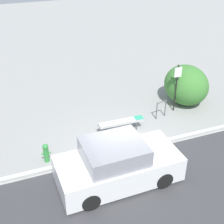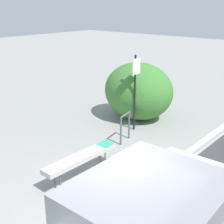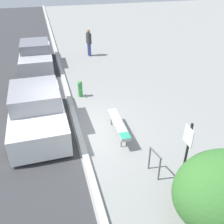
{
  "view_description": "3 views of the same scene",
  "coord_description": "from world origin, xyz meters",
  "px_view_note": "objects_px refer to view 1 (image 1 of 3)",
  "views": [
    {
      "loc": [
        -3.81,
        -8.75,
        7.47
      ],
      "look_at": [
        0.03,
        1.26,
        1.13
      ],
      "focal_mm": 50.0,
      "sensor_mm": 36.0,
      "label": 1
    },
    {
      "loc": [
        -3.75,
        -3.14,
        3.69
      ],
      "look_at": [
        2.02,
        1.77,
        1.04
      ],
      "focal_mm": 50.0,
      "sensor_mm": 36.0,
      "label": 2
    },
    {
      "loc": [
        7.42,
        -0.81,
        5.4
      ],
      "look_at": [
        -0.02,
        1.27,
        0.68
      ],
      "focal_mm": 40.0,
      "sensor_mm": 36.0,
      "label": 3
    }
  ],
  "objects_px": {
    "bench": "(121,122)",
    "fire_hydrant": "(46,152)",
    "bike_rack": "(161,108)",
    "sign_post": "(176,84)",
    "parked_car_near": "(117,164)"
  },
  "relations": [
    {
      "from": "bench",
      "to": "fire_hydrant",
      "type": "bearing_deg",
      "value": -164.97
    },
    {
      "from": "bench",
      "to": "bike_rack",
      "type": "height_order",
      "value": "bike_rack"
    },
    {
      "from": "sign_post",
      "to": "fire_hydrant",
      "type": "height_order",
      "value": "sign_post"
    },
    {
      "from": "bench",
      "to": "bike_rack",
      "type": "distance_m",
      "value": 2.16
    },
    {
      "from": "bike_rack",
      "to": "sign_post",
      "type": "height_order",
      "value": "sign_post"
    },
    {
      "from": "bench",
      "to": "bike_rack",
      "type": "relative_size",
      "value": 2.37
    },
    {
      "from": "parked_car_near",
      "to": "sign_post",
      "type": "bearing_deg",
      "value": 38.24
    },
    {
      "from": "bike_rack",
      "to": "parked_car_near",
      "type": "relative_size",
      "value": 0.2
    },
    {
      "from": "bench",
      "to": "parked_car_near",
      "type": "xyz_separation_m",
      "value": [
        -1.27,
        -2.7,
        0.23
      ]
    },
    {
      "from": "bench",
      "to": "sign_post",
      "type": "relative_size",
      "value": 0.85
    },
    {
      "from": "bike_rack",
      "to": "sign_post",
      "type": "bearing_deg",
      "value": 20.59
    },
    {
      "from": "sign_post",
      "to": "parked_car_near",
      "type": "bearing_deg",
      "value": -140.93
    },
    {
      "from": "sign_post",
      "to": "fire_hydrant",
      "type": "relative_size",
      "value": 3.01
    },
    {
      "from": "fire_hydrant",
      "to": "bike_rack",
      "type": "bearing_deg",
      "value": 12.9
    },
    {
      "from": "bike_rack",
      "to": "fire_hydrant",
      "type": "relative_size",
      "value": 1.08
    }
  ]
}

